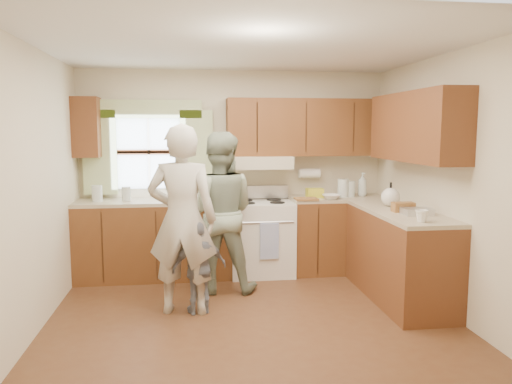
{
  "coord_description": "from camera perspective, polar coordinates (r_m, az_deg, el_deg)",
  "views": [
    {
      "loc": [
        -0.56,
        -4.53,
        1.77
      ],
      "look_at": [
        0.1,
        0.4,
        1.15
      ],
      "focal_mm": 35.0,
      "sensor_mm": 36.0,
      "label": 1
    }
  ],
  "objects": [
    {
      "name": "room",
      "position": [
        4.59,
        -0.58,
        0.6
      ],
      "size": [
        3.8,
        3.8,
        3.8
      ],
      "color": "#512D19",
      "rests_on": "ground"
    },
    {
      "name": "kitchen_fixtures",
      "position": [
        5.8,
        4.16,
        -2.15
      ],
      "size": [
        3.8,
        2.25,
        2.15
      ],
      "color": "#47240F",
      "rests_on": "ground"
    },
    {
      "name": "stove",
      "position": [
        6.17,
        0.57,
        -5.09
      ],
      "size": [
        0.76,
        0.67,
        1.07
      ],
      "color": "silver",
      "rests_on": "ground"
    },
    {
      "name": "woman_left",
      "position": [
        4.83,
        -8.42,
        -3.17
      ],
      "size": [
        0.73,
        0.54,
        1.83
      ],
      "primitive_type": "imported",
      "rotation": [
        0.0,
        0.0,
        2.97
      ],
      "color": "beige",
      "rests_on": "ground"
    },
    {
      "name": "woman_right",
      "position": [
        5.46,
        -4.28,
        -2.34
      ],
      "size": [
        0.93,
        0.77,
        1.75
      ],
      "primitive_type": "imported",
      "rotation": [
        0.0,
        0.0,
        3.01
      ],
      "color": "#223727",
      "rests_on": "ground"
    },
    {
      "name": "child",
      "position": [
        4.89,
        -6.48,
        -8.58
      ],
      "size": [
        0.57,
        0.34,
        0.91
      ],
      "primitive_type": "imported",
      "rotation": [
        0.0,
        0.0,
        3.39
      ],
      "color": "slate",
      "rests_on": "ground"
    }
  ]
}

